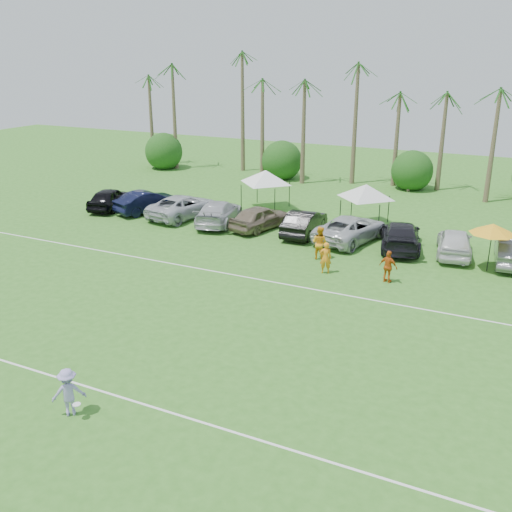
% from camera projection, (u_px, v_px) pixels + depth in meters
% --- Properties ---
extents(ground, '(120.00, 120.00, 0.00)m').
position_uv_depth(ground, '(3.00, 402.00, 19.67)').
color(ground, '#336F21').
rests_on(ground, ground).
extents(field_lines, '(80.00, 12.10, 0.01)m').
position_uv_depth(field_lines, '(143.00, 312.00, 26.44)').
color(field_lines, white).
rests_on(field_lines, ground).
extents(palm_tree_0, '(2.40, 2.40, 8.90)m').
position_uv_depth(palm_tree_0, '(139.00, 92.00, 58.37)').
color(palm_tree_0, brown).
rests_on(palm_tree_0, ground).
extents(palm_tree_1, '(2.40, 2.40, 9.90)m').
position_uv_depth(palm_tree_1, '(180.00, 85.00, 56.02)').
color(palm_tree_1, brown).
rests_on(palm_tree_1, ground).
extents(palm_tree_2, '(2.40, 2.40, 10.90)m').
position_uv_depth(palm_tree_2, '(224.00, 76.00, 53.68)').
color(palm_tree_2, brown).
rests_on(palm_tree_2, ground).
extents(palm_tree_3, '(2.40, 2.40, 11.90)m').
position_uv_depth(palm_tree_3, '(263.00, 67.00, 51.75)').
color(palm_tree_3, brown).
rests_on(palm_tree_3, ground).
extents(palm_tree_4, '(2.40, 2.40, 8.90)m').
position_uv_depth(palm_tree_4, '(303.00, 98.00, 50.98)').
color(palm_tree_4, brown).
rests_on(palm_tree_4, ground).
extents(palm_tree_5, '(2.40, 2.40, 9.90)m').
position_uv_depth(palm_tree_5, '(346.00, 89.00, 49.05)').
color(palm_tree_5, brown).
rests_on(palm_tree_5, ground).
extents(palm_tree_6, '(2.40, 2.40, 10.90)m').
position_uv_depth(palm_tree_6, '(394.00, 80.00, 47.11)').
color(palm_tree_6, brown).
rests_on(palm_tree_6, ground).
extents(palm_tree_7, '(2.40, 2.40, 11.90)m').
position_uv_depth(palm_tree_7, '(445.00, 70.00, 45.19)').
color(palm_tree_7, brown).
rests_on(palm_tree_7, ground).
extents(palm_tree_8, '(2.40, 2.40, 8.90)m').
position_uv_depth(palm_tree_8, '(508.00, 106.00, 44.01)').
color(palm_tree_8, brown).
rests_on(palm_tree_8, ground).
extents(bush_tree_0, '(4.00, 4.00, 4.00)m').
position_uv_depth(bush_tree_0, '(172.00, 149.00, 59.90)').
color(bush_tree_0, brown).
rests_on(bush_tree_0, ground).
extents(bush_tree_1, '(4.00, 4.00, 4.00)m').
position_uv_depth(bush_tree_1, '(286.00, 158.00, 54.57)').
color(bush_tree_1, brown).
rests_on(bush_tree_1, ground).
extents(bush_tree_2, '(4.00, 4.00, 4.00)m').
position_uv_depth(bush_tree_2, '(412.00, 169.00, 49.64)').
color(bush_tree_2, brown).
rests_on(bush_tree_2, ground).
extents(sideline_player_a, '(0.76, 0.65, 1.76)m').
position_uv_depth(sideline_player_a, '(326.00, 258.00, 30.86)').
color(sideline_player_a, orange).
rests_on(sideline_player_a, ground).
extents(sideline_player_b, '(1.08, 0.91, 1.96)m').
position_uv_depth(sideline_player_b, '(319.00, 243.00, 32.95)').
color(sideline_player_b, orange).
rests_on(sideline_player_b, ground).
extents(sideline_player_c, '(1.08, 0.65, 1.73)m').
position_uv_depth(sideline_player_c, '(388.00, 267.00, 29.62)').
color(sideline_player_c, '#CD5B16').
rests_on(sideline_player_c, ground).
extents(canopy_tent_left, '(4.29, 4.29, 3.48)m').
position_uv_depth(canopy_tent_left, '(266.00, 170.00, 43.00)').
color(canopy_tent_left, black).
rests_on(canopy_tent_left, ground).
extents(canopy_tent_right, '(4.15, 4.15, 3.36)m').
position_uv_depth(canopy_tent_right, '(366.00, 184.00, 38.86)').
color(canopy_tent_right, black).
rests_on(canopy_tent_right, ground).
extents(market_umbrella, '(2.44, 2.44, 2.72)m').
position_uv_depth(market_umbrella, '(493.00, 229.00, 30.61)').
color(market_umbrella, black).
rests_on(market_umbrella, ground).
extents(frisbee_player, '(1.23, 1.20, 1.69)m').
position_uv_depth(frisbee_player, '(68.00, 392.00, 18.72)').
color(frisbee_player, '#9E93D1').
rests_on(frisbee_player, ground).
extents(parked_car_0, '(2.99, 5.14, 1.64)m').
position_uv_depth(parked_car_0, '(110.00, 198.00, 43.61)').
color(parked_car_0, black).
rests_on(parked_car_0, ground).
extents(parked_car_1, '(3.40, 5.28, 1.64)m').
position_uv_depth(parked_car_1, '(147.00, 202.00, 42.68)').
color(parked_car_1, black).
rests_on(parked_car_1, ground).
extents(parked_car_2, '(3.54, 6.24, 1.64)m').
position_uv_depth(parked_car_2, '(183.00, 206.00, 41.40)').
color(parked_car_2, silver).
rests_on(parked_car_2, ground).
extents(parked_car_3, '(3.52, 6.04, 1.64)m').
position_uv_depth(parked_car_3, '(219.00, 212.00, 39.83)').
color(parked_car_3, '#BAB9BF').
rests_on(parked_car_3, ground).
extents(parked_car_4, '(3.15, 5.17, 1.64)m').
position_uv_depth(parked_car_4, '(260.00, 217.00, 38.63)').
color(parked_car_4, '#806D58').
rests_on(parked_car_4, ground).
extents(parked_car_5, '(1.97, 5.07, 1.64)m').
position_uv_depth(parked_car_5, '(304.00, 223.00, 37.44)').
color(parked_car_5, black).
rests_on(parked_car_5, ground).
extents(parked_car_6, '(4.00, 6.38, 1.64)m').
position_uv_depth(parked_car_6, '(351.00, 229.00, 36.16)').
color(parked_car_6, silver).
rests_on(parked_car_6, ground).
extents(parked_car_7, '(3.52, 6.04, 1.64)m').
position_uv_depth(parked_car_7, '(401.00, 235.00, 34.83)').
color(parked_car_7, black).
rests_on(parked_car_7, ground).
extents(parked_car_8, '(2.65, 5.06, 1.64)m').
position_uv_depth(parked_car_8, '(454.00, 242.00, 33.58)').
color(parked_car_8, silver).
rests_on(parked_car_8, ground).
extents(parked_car_9, '(2.20, 5.13, 1.64)m').
position_uv_depth(parked_car_9, '(512.00, 250.00, 32.24)').
color(parked_car_9, slate).
rests_on(parked_car_9, ground).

